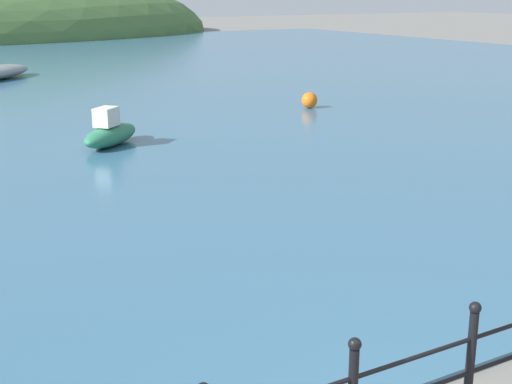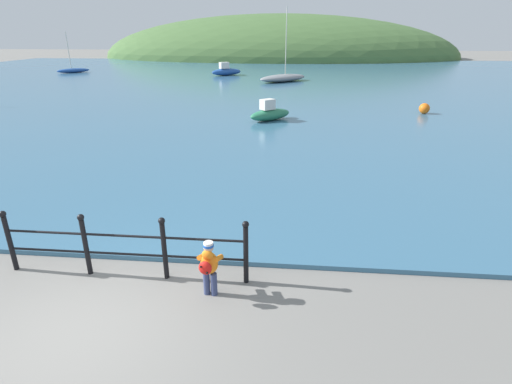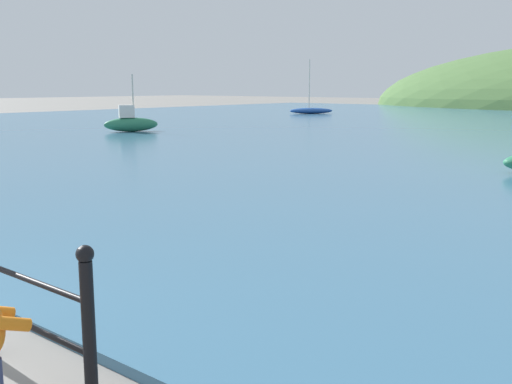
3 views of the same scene
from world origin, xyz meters
name	(u,v)px [view 3 (image 3 of 3)]	position (x,y,z in m)	size (l,w,h in m)	color
boat_red_dinghy	(311,110)	(-20.59, 37.93, 0.35)	(3.04, 2.95, 4.11)	#1E4793
boat_mid_harbor	(131,123)	(-16.89, 17.41, 0.51)	(1.87, 2.47, 2.66)	#287551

